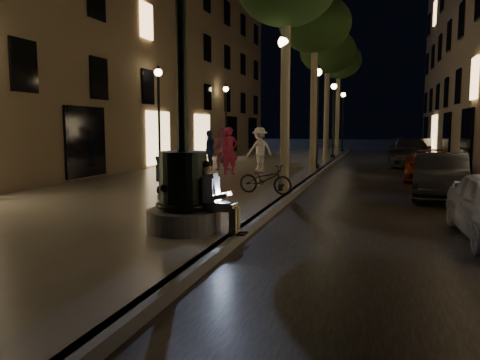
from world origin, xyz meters
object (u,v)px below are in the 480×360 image
(bicycle, at_px, (265,179))
(car_rear, at_px, (410,152))
(lamp_curb_b, at_px, (317,103))
(lamp_curb_c, at_px, (333,109))
(lamp_left_b, at_px, (159,103))
(pedestrian_red, at_px, (230,151))
(pedestrian_dark, at_px, (222,148))
(fountain_lamppost, at_px, (183,177))
(car_second, at_px, (441,176))
(tree_third, at_px, (328,52))
(lamp_left_c, at_px, (226,110))
(car_third, at_px, (432,165))
(tree_far, at_px, (339,61))
(seated_man_laptop, at_px, (214,195))
(car_fifth, at_px, (420,149))
(lamp_curb_a, at_px, (284,91))
(lamp_curb_d, at_px, (343,113))
(pedestrian_blue, at_px, (210,150))
(tree_second, at_px, (315,25))
(pedestrian_pink, at_px, (221,148))
(pedestrian_white, at_px, (260,149))
(stroller, at_px, (170,172))

(bicycle, bearing_deg, car_rear, -9.31)
(lamp_curb_b, relative_size, lamp_curb_c, 1.00)
(lamp_left_b, distance_m, car_rear, 13.85)
(pedestrian_red, height_order, pedestrian_dark, pedestrian_red)
(fountain_lamppost, xyz_separation_m, car_second, (5.31, 7.00, -0.53))
(tree_third, distance_m, lamp_left_c, 8.65)
(car_third, distance_m, car_rear, 7.07)
(tree_far, height_order, pedestrian_dark, tree_far)
(fountain_lamppost, bearing_deg, lamp_left_b, 118.07)
(seated_man_laptop, relative_size, pedestrian_dark, 0.84)
(lamp_left_b, bearing_deg, car_fifth, 46.14)
(lamp_curb_a, bearing_deg, lamp_curb_d, 90.00)
(bicycle, bearing_deg, lamp_curb_b, 7.24)
(lamp_left_c, distance_m, car_third, 15.71)
(car_fifth, distance_m, pedestrian_blue, 16.56)
(lamp_curb_c, relative_size, pedestrian_red, 2.48)
(tree_second, bearing_deg, pedestrian_blue, -177.08)
(pedestrian_red, relative_size, pedestrian_dark, 1.22)
(pedestrian_red, bearing_deg, lamp_curb_c, 35.99)
(lamp_curb_b, bearing_deg, lamp_left_b, -164.27)
(lamp_curb_b, relative_size, lamp_left_c, 1.00)
(lamp_curb_a, xyz_separation_m, lamp_curb_c, (0.00, 16.00, 0.00))
(tree_third, distance_m, lamp_curb_d, 12.35)
(lamp_curb_b, xyz_separation_m, car_fifth, (5.41, 11.02, -2.56))
(lamp_curb_b, xyz_separation_m, car_third, (4.88, -1.82, -2.61))
(pedestrian_pink, height_order, bicycle, pedestrian_pink)
(tree_far, xyz_separation_m, lamp_left_c, (-7.18, -2.00, -3.20))
(lamp_left_b, distance_m, car_fifth, 18.24)
(car_second, bearing_deg, pedestrian_blue, 158.23)
(lamp_left_b, distance_m, pedestrian_blue, 3.37)
(tree_far, bearing_deg, fountain_lamppost, -91.86)
(seated_man_laptop, relative_size, tree_third, 0.19)
(lamp_left_b, xyz_separation_m, pedestrian_dark, (1.85, 3.76, -2.24))
(lamp_curb_a, distance_m, car_rear, 14.18)
(tree_far, distance_m, car_second, 18.50)
(car_second, relative_size, car_rear, 0.78)
(car_fifth, height_order, pedestrian_red, pedestrian_red)
(lamp_curb_a, bearing_deg, car_rear, 71.44)
(pedestrian_red, bearing_deg, car_second, -62.05)
(fountain_lamppost, distance_m, lamp_left_c, 23.00)
(lamp_curb_c, relative_size, pedestrian_white, 2.49)
(lamp_left_c, bearing_deg, pedestrian_blue, -75.76)
(car_fifth, bearing_deg, bicycle, -100.80)
(tree_second, xyz_separation_m, car_fifth, (5.31, 13.02, -5.66))
(lamp_curb_a, bearing_deg, bicycle, -112.73)
(car_third, bearing_deg, car_fifth, 90.90)
(stroller, relative_size, pedestrian_white, 0.63)
(tree_second, height_order, pedestrian_blue, tree_second)
(tree_third, xyz_separation_m, lamp_curb_c, (0.00, 4.00, -2.90))
(pedestrian_pink, xyz_separation_m, pedestrian_white, (1.64, 0.64, -0.01))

